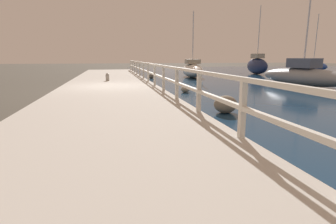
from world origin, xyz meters
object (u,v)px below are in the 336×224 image
object	(u,v)px
mooring_bollard	(107,77)
sailboat_white	(192,70)
sailboat_navy	(257,65)
sailboat_gray	(303,75)
sailboat_blue	(313,66)

from	to	relation	value
mooring_bollard	sailboat_white	bearing A→B (deg)	34.52
mooring_bollard	sailboat_white	world-z (taller)	sailboat_white
sailboat_navy	sailboat_gray	bearing A→B (deg)	-98.92
mooring_bollard	sailboat_white	size ratio (longest dim) A/B	0.09
mooring_bollard	sailboat_gray	size ratio (longest dim) A/B	0.08
mooring_bollard	sailboat_blue	size ratio (longest dim) A/B	0.07
mooring_bollard	sailboat_gray	world-z (taller)	sailboat_gray
sailboat_white	sailboat_navy	distance (m)	7.90
sailboat_white	sailboat_blue	distance (m)	18.61
sailboat_white	sailboat_navy	world-z (taller)	sailboat_navy
sailboat_white	mooring_bollard	bearing A→B (deg)	-137.99
sailboat_navy	sailboat_white	bearing A→B (deg)	-152.17
mooring_bollard	sailboat_blue	world-z (taller)	sailboat_blue
mooring_bollard	sailboat_blue	bearing A→B (deg)	25.10
mooring_bollard	sailboat_navy	xyz separation A→B (m)	(14.30, 7.34, 0.39)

